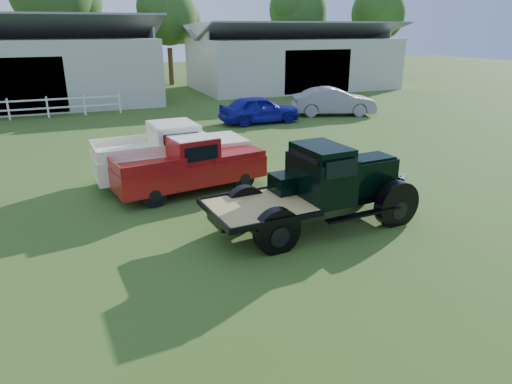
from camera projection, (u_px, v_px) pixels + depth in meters
name	position (u px, v px, depth m)	size (l,w,h in m)	color
ground	(268.00, 252.00, 10.60)	(120.00, 120.00, 0.00)	#406027
shed_left	(11.00, 61.00, 29.78)	(18.80, 10.20, 5.60)	#B2B5A5
shed_right	(292.00, 56.00, 38.17)	(16.80, 9.20, 5.20)	#B2B5A5
tree_b	(55.00, 16.00, 36.79)	(6.90, 6.90, 11.50)	#1B490F
tree_c	(169.00, 32.00, 39.55)	(5.40, 5.40, 9.00)	#1B490F
tree_d	(297.00, 26.00, 44.87)	(6.00, 6.00, 10.00)	#1B490F
tree_e	(377.00, 28.00, 46.05)	(5.70, 5.70, 9.50)	#1B490F
vintage_flatbed	(317.00, 187.00, 11.63)	(5.44, 2.16, 2.16)	black
red_pickup	(188.00, 163.00, 14.28)	(4.90, 1.88, 1.79)	#A01413
white_pickup	(172.00, 153.00, 15.23)	(5.21, 2.02, 1.92)	#F5F0C6
misc_car_blue	(259.00, 109.00, 24.53)	(1.74, 4.32, 1.47)	#151593
misc_car_grey	(334.00, 101.00, 26.73)	(1.67, 4.79, 1.58)	gray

